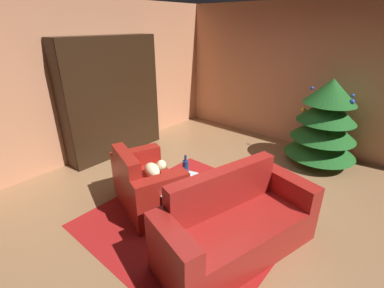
{
  "coord_description": "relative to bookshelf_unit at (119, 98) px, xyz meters",
  "views": [
    {
      "loc": [
        1.7,
        -2.57,
        2.28
      ],
      "look_at": [
        -0.42,
        -0.1,
        0.83
      ],
      "focal_mm": 25.63,
      "sensor_mm": 36.0,
      "label": 1
    }
  ],
  "objects": [
    {
      "name": "ground_plane",
      "position": [
        2.48,
        -0.27,
        -1.02
      ],
      "size": [
        6.54,
        6.54,
        0.0
      ],
      "primitive_type": "plane",
      "color": "#926945"
    },
    {
      "name": "area_rug",
      "position": [
        2.36,
        -0.66,
        -1.02
      ],
      "size": [
        2.24,
        2.4,
        0.01
      ],
      "primitive_type": "cube",
      "color": "maroon",
      "rests_on": "ground"
    },
    {
      "name": "wall_left",
      "position": [
        -0.26,
        -0.27,
        0.31
      ],
      "size": [
        0.06,
        5.57,
        2.66
      ],
      "primitive_type": "cube",
      "color": "tan",
      "rests_on": "ground"
    },
    {
      "name": "armchair_red",
      "position": [
        1.74,
        -0.9,
        -0.71
      ],
      "size": [
        1.21,
        0.99,
        0.85
      ],
      "color": "maroon",
      "rests_on": "ground"
    },
    {
      "name": "book_stack_on_table",
      "position": [
        2.24,
        -0.78,
        -0.5
      ],
      "size": [
        0.21,
        0.16,
        0.08
      ],
      "color": "#294697",
      "rests_on": "coffee_table"
    },
    {
      "name": "decorated_tree",
      "position": [
        3.06,
        1.87,
        -0.28
      ],
      "size": [
        1.16,
        1.16,
        1.48
      ],
      "color": "brown",
      "rests_on": "ground"
    },
    {
      "name": "coffee_table",
      "position": [
        2.25,
        -0.76,
        -0.59
      ],
      "size": [
        0.69,
        0.69,
        0.48
      ],
      "color": "black",
      "rests_on": "ground"
    },
    {
      "name": "couch_red",
      "position": [
        3.05,
        -0.81,
        -0.71
      ],
      "size": [
        1.15,
        1.88,
        0.89
      ],
      "color": "maroon",
      "rests_on": "ground"
    },
    {
      "name": "wall_back",
      "position": [
        2.48,
        2.49,
        0.31
      ],
      "size": [
        5.53,
        0.06,
        2.66
      ],
      "primitive_type": "cube",
      "color": "tan",
      "rests_on": "ground"
    },
    {
      "name": "bookshelf_unit",
      "position": [
        0.0,
        0.0,
        0.0
      ],
      "size": [
        0.38,
        1.83,
        2.09
      ],
      "color": "black",
      "rests_on": "ground"
    },
    {
      "name": "bottle_on_table",
      "position": [
        2.15,
        -0.6,
        -0.42
      ],
      "size": [
        0.08,
        0.08,
        0.3
      ],
      "color": "navy",
      "rests_on": "coffee_table"
    }
  ]
}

